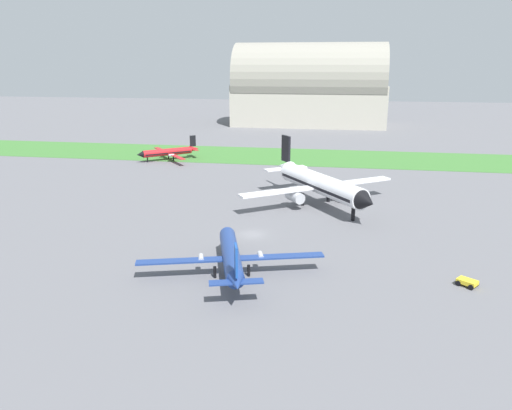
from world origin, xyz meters
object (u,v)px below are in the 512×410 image
(airplane_foreground_turboprop, at_px, (231,256))
(baggage_cart_near_gate, at_px, (467,282))
(airplane_midfield_jet, at_px, (319,184))
(airplane_taxiing_turboprop, at_px, (169,152))

(airplane_foreground_turboprop, bearing_deg, baggage_cart_near_gate, -103.24)
(airplane_foreground_turboprop, bearing_deg, airplane_midfield_jet, -31.77)
(airplane_foreground_turboprop, xyz_separation_m, airplane_taxiing_turboprop, (-35.56, 76.05, -0.32))
(airplane_midfield_jet, xyz_separation_m, baggage_cart_near_gate, (20.69, -34.48, -3.83))
(airplane_midfield_jet, relative_size, airplane_foreground_turboprop, 1.21)
(airplane_taxiing_turboprop, height_order, baggage_cart_near_gate, airplane_taxiing_turboprop)
(airplane_midfield_jet, relative_size, airplane_taxiing_turboprop, 1.65)
(airplane_midfield_jet, xyz_separation_m, airplane_foreground_turboprop, (-9.95, -36.16, -1.63))
(airplane_taxiing_turboprop, bearing_deg, baggage_cart_near_gate, 91.89)
(baggage_cart_near_gate, bearing_deg, airplane_taxiing_turboprop, 168.88)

